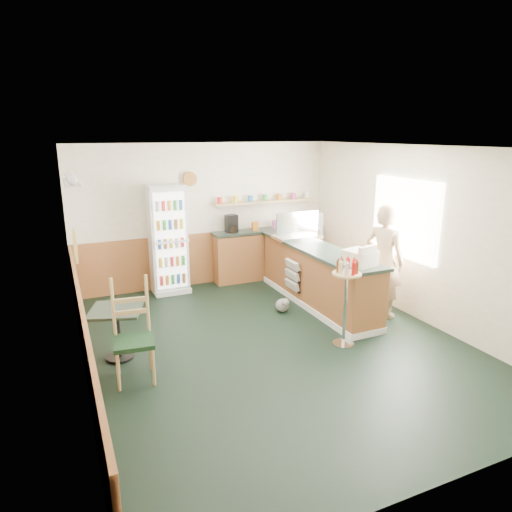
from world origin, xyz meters
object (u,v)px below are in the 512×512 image
condiment_stand (346,289)px  cafe_chair (131,327)px  display_case (297,226)px  cafe_table (117,324)px  drinks_fridge (168,240)px  shopkeeper (384,261)px  cash_register (360,258)px

condiment_stand → cafe_chair: bearing=173.6°
display_case → cafe_table: bearing=-157.6°
drinks_fridge → cafe_table: (-1.24, -2.33, -0.50)m
display_case → cafe_table: size_ratio=1.05×
shopkeeper → cafe_table: bearing=63.8°
cash_register → cafe_table: (-3.40, 0.48, -0.63)m
drinks_fridge → condiment_stand: size_ratio=1.62×
cafe_chair → cash_register: bearing=7.2°
cafe_table → display_case: bearing=22.4°
drinks_fridge → shopkeeper: 3.81m
drinks_fridge → shopkeeper: (2.86, -2.52, -0.08)m
shopkeeper → condiment_stand: bearing=96.0°
cash_register → cafe_chair: 3.33m
drinks_fridge → display_case: size_ratio=2.36×
shopkeeper → display_case: bearing=0.2°
shopkeeper → drinks_fridge: bearing=25.0°
shopkeeper → cafe_chair: size_ratio=1.47×
display_case → shopkeeper: bearing=-66.1°
condiment_stand → display_case: bearing=78.1°
display_case → condiment_stand: (-0.47, -2.25, -0.43)m
cafe_table → cafe_chair: cafe_chair is taller
shopkeeper → condiment_stand: size_ratio=1.49×
drinks_fridge → condiment_stand: 3.61m
condiment_stand → cafe_table: (-2.93, 0.85, -0.33)m
drinks_fridge → cash_register: bearing=-52.5°
display_case → cash_register: (-0.00, -1.88, -0.13)m
display_case → cafe_chair: display_case is taller
condiment_stand → cafe_chair: cafe_chair is taller
cafe_table → shopkeeper: bearing=-2.5°
drinks_fridge → shopkeeper: size_ratio=1.09×
cash_register → cafe_table: bearing=157.7°
cafe_chair → condiment_stand: bearing=-0.1°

